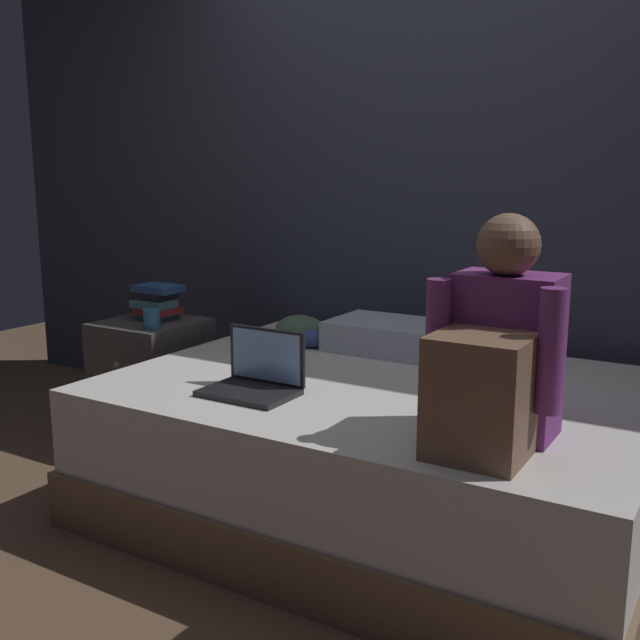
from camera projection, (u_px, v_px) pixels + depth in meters
ground_plane at (297, 530)px, 2.72m from camera, size 8.00×8.00×0.00m
wall_back at (435, 160)px, 3.46m from camera, size 5.60×0.10×2.70m
bed at (384, 448)px, 2.81m from camera, size 2.00×1.50×0.52m
nightstand at (153, 382)px, 3.56m from camera, size 0.44×0.46×0.60m
person_sitting at (497, 358)px, 2.09m from camera, size 0.39×0.44×0.66m
laptop at (256, 377)px, 2.61m from camera, size 0.32×0.23×0.22m
pillow at (395, 336)px, 3.22m from camera, size 0.56×0.36×0.13m
book_stack at (156, 301)px, 3.53m from camera, size 0.23×0.16×0.17m
mug at (152, 319)px, 3.33m from camera, size 0.08×0.08×0.09m
clothes_pile at (304, 331)px, 3.37m from camera, size 0.27×0.24×0.13m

